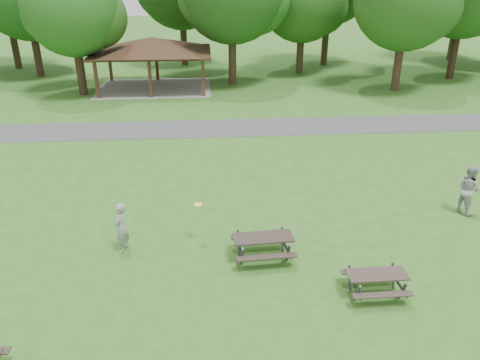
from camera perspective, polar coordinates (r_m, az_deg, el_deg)
name	(u,v)px	position (r m, az deg, el deg)	size (l,w,h in m)	color
ground	(217,275)	(14.55, -2.79, -11.44)	(160.00, 160.00, 0.00)	#2C611B
asphalt_path	(210,128)	(27.13, -3.73, 6.31)	(120.00, 3.20, 0.02)	#404042
pavilion	(152,47)	(36.36, -10.69, 15.65)	(8.60, 7.01, 3.76)	#3C2216
tree_row_d	(73,10)	(35.47, -19.66, 18.91)	(6.93, 6.60, 9.27)	black
tree_row_f	(304,1)	(41.20, 7.78, 20.77)	(7.35, 7.00, 9.55)	black
tree_row_g	(408,0)	(36.73, 19.79, 19.93)	(7.77, 7.40, 10.25)	#312016
picnic_table_middle	(263,242)	(14.94, 2.80, -7.55)	(1.98, 1.63, 0.82)	#2A231E
picnic_table_far	(376,279)	(14.01, 16.29, -11.46)	(1.69, 1.38, 0.73)	#312823
frisbee_in_flight	(198,205)	(15.45, -5.14, -3.02)	(0.37, 0.37, 0.02)	#FFF628
frisbee_thrower	(121,227)	(15.68, -14.28, -5.62)	(0.62, 0.41, 1.71)	gray
frisbee_catcher	(468,189)	(19.46, 26.05, -0.99)	(0.93, 0.72, 1.91)	#A5A5A8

